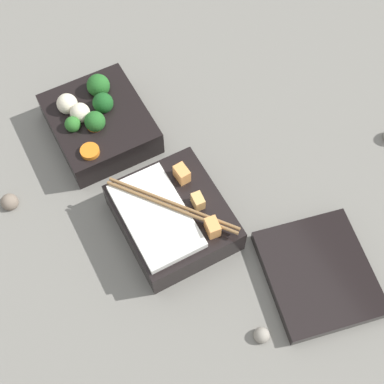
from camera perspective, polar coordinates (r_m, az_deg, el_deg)
ground_plane at (r=0.89m, az=-7.04°, el=1.78°), size 3.00×3.00×0.00m
bento_tray_vegetable at (r=0.92m, az=-10.08°, el=7.39°), size 0.18×0.15×0.08m
bento_tray_rice at (r=0.81m, az=-2.21°, el=-2.69°), size 0.18×0.15×0.08m
bento_lid at (r=0.82m, az=13.32°, el=-8.44°), size 0.20×0.18×0.02m
pebble_2 at (r=0.78m, az=7.42°, el=-14.90°), size 0.02×0.02×0.02m
pebble_3 at (r=0.90m, az=-18.88°, el=-1.02°), size 0.03×0.03×0.03m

